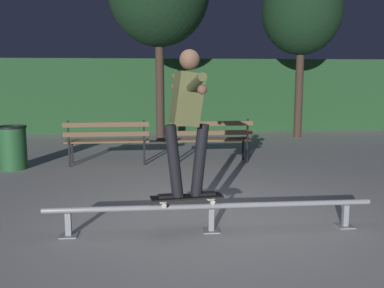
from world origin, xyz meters
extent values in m
plane|color=#ADAAA8|center=(0.00, 0.00, 0.00)|extent=(90.00, 90.00, 0.00)
cube|color=#234C28|center=(0.00, 9.18, 1.12)|extent=(24.00, 1.20, 2.25)
cylinder|color=gray|center=(0.00, -0.25, 0.29)|extent=(3.60, 0.06, 0.06)
cube|color=gray|center=(-1.53, -0.25, 0.13)|extent=(0.06, 0.06, 0.26)
cube|color=gray|center=(-1.53, -0.25, 0.01)|extent=(0.18, 0.18, 0.01)
cube|color=gray|center=(0.00, -0.25, 0.13)|extent=(0.06, 0.06, 0.26)
cube|color=gray|center=(0.00, -0.25, 0.01)|extent=(0.18, 0.18, 0.01)
cube|color=gray|center=(1.53, -0.25, 0.13)|extent=(0.06, 0.06, 0.26)
cube|color=gray|center=(1.53, -0.25, 0.01)|extent=(0.18, 0.18, 0.01)
cube|color=black|center=(-0.27, -0.25, 0.39)|extent=(0.80, 0.30, 0.02)
cube|color=black|center=(-0.27, -0.25, 0.40)|extent=(0.78, 0.29, 0.00)
cube|color=#9E9EA3|center=(0.00, -0.22, 0.38)|extent=(0.07, 0.17, 0.02)
cube|color=#9E9EA3|center=(-0.53, -0.28, 0.38)|extent=(0.07, 0.17, 0.02)
cylinder|color=beige|center=(0.01, -0.30, 0.34)|extent=(0.06, 0.04, 0.05)
cylinder|color=beige|center=(-0.01, -0.14, 0.34)|extent=(0.06, 0.04, 0.05)
cylinder|color=beige|center=(-0.52, -0.36, 0.34)|extent=(0.06, 0.04, 0.05)
cylinder|color=beige|center=(-0.54, -0.21, 0.34)|extent=(0.06, 0.04, 0.05)
cube|color=black|center=(-0.09, -0.23, 0.42)|extent=(0.27, 0.13, 0.03)
cube|color=black|center=(-0.44, -0.27, 0.42)|extent=(0.27, 0.13, 0.03)
cylinder|color=black|center=(-0.13, -0.23, 0.79)|extent=(0.22, 0.15, 0.79)
cylinder|color=black|center=(-0.40, -0.27, 0.79)|extent=(0.22, 0.15, 0.79)
cube|color=brown|center=(-0.27, -0.25, 1.45)|extent=(0.38, 0.40, 0.57)
cylinder|color=brown|center=(-0.22, -0.63, 1.61)|extent=(0.16, 0.61, 0.21)
cylinder|color=brown|center=(-0.31, 0.13, 1.61)|extent=(0.16, 0.61, 0.21)
sphere|color=brown|center=(-0.18, -0.91, 1.56)|extent=(0.09, 0.09, 0.09)
sphere|color=brown|center=(-0.35, 0.40, 1.56)|extent=(0.09, 0.09, 0.09)
sphere|color=brown|center=(-0.24, -0.25, 1.85)|extent=(0.21, 0.21, 0.21)
cube|color=black|center=(-0.78, 3.81, 0.22)|extent=(0.04, 0.04, 0.44)
cube|color=black|center=(-0.77, 3.49, 0.22)|extent=(0.04, 0.04, 0.44)
cube|color=black|center=(-0.77, 3.45, 0.66)|extent=(0.04, 0.04, 0.44)
cube|color=black|center=(-2.19, 3.78, 0.22)|extent=(0.04, 0.04, 0.44)
cube|color=black|center=(-2.18, 3.46, 0.22)|extent=(0.04, 0.04, 0.44)
cube|color=black|center=(-2.18, 3.42, 0.66)|extent=(0.04, 0.04, 0.44)
cube|color=brown|center=(-1.48, 3.78, 0.46)|extent=(1.60, 0.12, 0.04)
cube|color=brown|center=(-1.48, 3.64, 0.46)|extent=(1.60, 0.12, 0.04)
cube|color=brown|center=(-1.48, 3.50, 0.46)|extent=(1.60, 0.12, 0.04)
cube|color=brown|center=(-1.47, 3.43, 0.62)|extent=(1.60, 0.07, 0.09)
cube|color=brown|center=(-1.47, 3.43, 0.80)|extent=(1.60, 0.07, 0.09)
cube|color=black|center=(1.23, 3.81, 0.22)|extent=(0.04, 0.04, 0.44)
cube|color=black|center=(1.24, 3.49, 0.22)|extent=(0.04, 0.04, 0.44)
cube|color=black|center=(1.24, 3.45, 0.66)|extent=(0.04, 0.04, 0.44)
cube|color=black|center=(-0.18, 3.78, 0.22)|extent=(0.04, 0.04, 0.44)
cube|color=black|center=(-0.17, 3.46, 0.22)|extent=(0.04, 0.04, 0.44)
cube|color=black|center=(-0.17, 3.42, 0.66)|extent=(0.04, 0.04, 0.44)
cube|color=brown|center=(0.53, 3.78, 0.46)|extent=(1.60, 0.12, 0.04)
cube|color=brown|center=(0.53, 3.64, 0.46)|extent=(1.60, 0.12, 0.04)
cube|color=brown|center=(0.53, 3.50, 0.46)|extent=(1.60, 0.12, 0.04)
cube|color=brown|center=(0.53, 3.43, 0.62)|extent=(1.60, 0.07, 0.09)
cube|color=brown|center=(0.53, 3.43, 0.80)|extent=(1.60, 0.07, 0.09)
cylinder|color=#3D2D23|center=(3.50, 7.06, 1.28)|extent=(0.22, 0.22, 2.56)
ellipsoid|color=black|center=(3.50, 7.06, 3.48)|extent=(2.17, 2.17, 2.39)
cylinder|color=#3D2D23|center=(-0.39, 6.49, 1.38)|extent=(0.22, 0.22, 2.76)
cylinder|color=#23562D|center=(-3.17, 3.37, 0.39)|extent=(0.48, 0.48, 0.78)
torus|color=black|center=(-3.17, 3.37, 0.78)|extent=(0.52, 0.52, 0.04)
camera|label=1|loc=(-0.65, -4.76, 1.67)|focal=40.43mm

